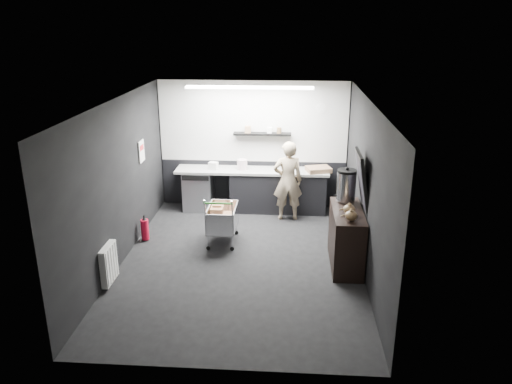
{
  "coord_description": "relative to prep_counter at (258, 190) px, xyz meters",
  "views": [
    {
      "loc": [
        0.78,
        -7.54,
        3.91
      ],
      "look_at": [
        0.23,
        0.4,
        1.11
      ],
      "focal_mm": 35.0,
      "sensor_mm": 36.0,
      "label": 1
    }
  ],
  "objects": [
    {
      "name": "white_container",
      "position": [
        -0.94,
        -0.05,
        0.52
      ],
      "size": [
        0.2,
        0.18,
        0.16
      ],
      "primitive_type": "cube",
      "rotation": [
        0.0,
        0.0,
        -0.24
      ],
      "color": "white",
      "rests_on": "prep_counter"
    },
    {
      "name": "sideboard",
      "position": [
        1.62,
        -2.37,
        0.15
      ],
      "size": [
        0.55,
        1.29,
        1.93
      ],
      "color": "black",
      "rests_on": "floor"
    },
    {
      "name": "floor",
      "position": [
        -0.14,
        -2.42,
        -0.46
      ],
      "size": [
        5.5,
        5.5,
        0.0
      ],
      "primitive_type": "plane",
      "color": "black",
      "rests_on": "ground"
    },
    {
      "name": "radiator",
      "position": [
        -2.08,
        -3.32,
        -0.11
      ],
      "size": [
        0.1,
        0.5,
        0.6
      ],
      "primitive_type": "cube",
      "color": "white",
      "rests_on": "wall_left"
    },
    {
      "name": "wall_clock",
      "position": [
        1.26,
        0.3,
        1.69
      ],
      "size": [
        0.2,
        0.03,
        0.2
      ],
      "primitive_type": "cylinder",
      "rotation": [
        1.57,
        0.0,
        0.0
      ],
      "color": "white",
      "rests_on": "wall_back"
    },
    {
      "name": "shopping_cart",
      "position": [
        -0.55,
        -1.66,
        -0.01
      ],
      "size": [
        0.51,
        0.85,
        0.94
      ],
      "color": "silver",
      "rests_on": "floor"
    },
    {
      "name": "cardboard_box",
      "position": [
        1.24,
        -0.05,
        0.49
      ],
      "size": [
        0.56,
        0.48,
        0.1
      ],
      "primitive_type": "cube",
      "rotation": [
        0.0,
        0.0,
        0.29
      ],
      "color": "#946E4F",
      "rests_on": "prep_counter"
    },
    {
      "name": "kitchen_wall_panel",
      "position": [
        -0.14,
        0.31,
        1.39
      ],
      "size": [
        3.95,
        0.02,
        1.7
      ],
      "primitive_type": "cube",
      "color": "silver",
      "rests_on": "wall_back"
    },
    {
      "name": "wall_front",
      "position": [
        -0.14,
        -5.17,
        0.89
      ],
      "size": [
        5.5,
        0.0,
        5.5
      ],
      "primitive_type": "plane",
      "rotation": [
        -1.57,
        0.0,
        0.0
      ],
      "color": "black",
      "rests_on": "floor"
    },
    {
      "name": "person",
      "position": [
        0.62,
        -0.45,
        0.36
      ],
      "size": [
        0.64,
        0.46,
        1.63
      ],
      "primitive_type": "imported",
      "rotation": [
        0.0,
        0.0,
        3.26
      ],
      "color": "beige",
      "rests_on": "floor"
    },
    {
      "name": "dado_panel",
      "position": [
        -0.14,
        0.31,
        0.04
      ],
      "size": [
        3.95,
        0.02,
        1.0
      ],
      "primitive_type": "cube",
      "color": "black",
      "rests_on": "wall_back"
    },
    {
      "name": "prep_counter",
      "position": [
        0.0,
        0.0,
        0.0
      ],
      "size": [
        3.2,
        0.61,
        0.9
      ],
      "color": "black",
      "rests_on": "floor"
    },
    {
      "name": "poster_red_band",
      "position": [
        -2.11,
        -1.12,
        1.16
      ],
      "size": [
        0.02,
        0.22,
        0.1
      ],
      "primitive_type": "cube",
      "color": "red",
      "rests_on": "poster"
    },
    {
      "name": "wall_left",
      "position": [
        -2.14,
        -2.42,
        0.89
      ],
      "size": [
        0.0,
        5.5,
        5.5
      ],
      "primitive_type": "plane",
      "rotation": [
        1.57,
        0.0,
        1.57
      ],
      "color": "black",
      "rests_on": "floor"
    },
    {
      "name": "wall_right",
      "position": [
        1.86,
        -2.42,
        0.89
      ],
      "size": [
        0.0,
        5.5,
        5.5
      ],
      "primitive_type": "plane",
      "rotation": [
        1.57,
        0.0,
        -1.57
      ],
      "color": "black",
      "rests_on": "floor"
    },
    {
      "name": "ceiling",
      "position": [
        -0.14,
        -2.42,
        2.24
      ],
      "size": [
        5.5,
        5.5,
        0.0
      ],
      "primitive_type": "plane",
      "rotation": [
        3.14,
        0.0,
        0.0
      ],
      "color": "white",
      "rests_on": "wall_back"
    },
    {
      "name": "floating_shelf",
      "position": [
        0.06,
        0.2,
        1.16
      ],
      "size": [
        1.2,
        0.22,
        0.04
      ],
      "primitive_type": "cube",
      "color": "black",
      "rests_on": "wall_back"
    },
    {
      "name": "wall_back",
      "position": [
        -0.14,
        0.33,
        0.89
      ],
      "size": [
        5.5,
        0.0,
        5.5
      ],
      "primitive_type": "plane",
      "rotation": [
        1.57,
        0.0,
        0.0
      ],
      "color": "black",
      "rests_on": "floor"
    },
    {
      "name": "ceiling_strip",
      "position": [
        -0.14,
        -0.57,
        2.21
      ],
      "size": [
        2.4,
        0.2,
        0.04
      ],
      "primitive_type": "cube",
      "color": "white",
      "rests_on": "ceiling"
    },
    {
      "name": "pink_tub",
      "position": [
        -0.34,
        0.0,
        0.55
      ],
      "size": [
        0.21,
        0.21,
        0.21
      ],
      "primitive_type": "cylinder",
      "color": "silver",
      "rests_on": "prep_counter"
    },
    {
      "name": "fire_extinguisher",
      "position": [
        -1.99,
        -1.69,
        -0.23
      ],
      "size": [
        0.14,
        0.14,
        0.48
      ],
      "color": "red",
      "rests_on": "floor"
    },
    {
      "name": "poster",
      "position": [
        -2.12,
        -1.12,
        1.09
      ],
      "size": [
        0.02,
        0.3,
        0.4
      ],
      "primitive_type": "cube",
      "color": "white",
      "rests_on": "wall_left"
    }
  ]
}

